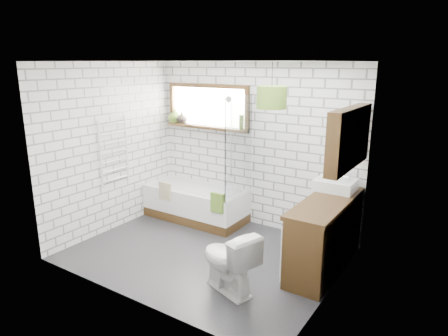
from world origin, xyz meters
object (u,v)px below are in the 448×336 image
Objects in this scene: pendant at (272,97)px; toilet at (228,260)px; basin at (336,185)px; vanity at (325,235)px; bathtub at (196,203)px.

toilet is at bearing -95.44° from pendant.
toilet is at bearing -112.99° from basin.
basin is 1.79m from toilet.
toilet is (-0.72, -1.09, -0.07)m from vanity.
bathtub is 3.37× the size of basin.
bathtub is 1.07× the size of vanity.
basin is at bearing 52.32° from pendant.
toilet is (1.60, -1.51, 0.10)m from bathtub.
vanity is 3.14× the size of basin.
vanity is 1.80m from pendant.
vanity is 4.42× the size of pendant.
pendant reaches higher than basin.
basin reaches higher than vanity.
vanity reaches higher than toilet.
basin reaches higher than toilet.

